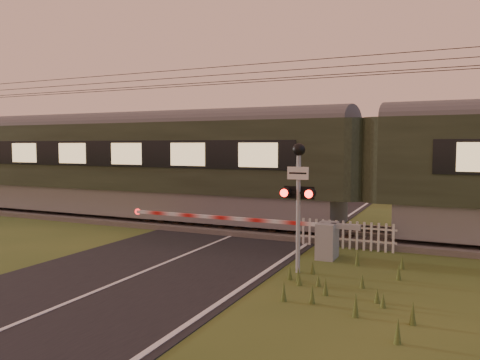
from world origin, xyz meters
The scene contains 8 objects.
ground centered at (0.00, 0.00, 0.00)m, with size 160.00×160.00×0.00m, color #364C1D.
road centered at (0.02, -0.23, 0.01)m, with size 6.00×140.00×0.03m.
track_bed centered at (0.00, 6.50, 0.07)m, with size 140.00×3.40×0.39m.
overhead_wires centered at (0.00, 6.50, 5.72)m, with size 120.00×0.62×0.62m.
train centered at (4.31, 6.50, 2.38)m, with size 45.02×3.10×4.20m.
boom_gate centered at (3.33, 3.18, 0.57)m, with size 7.44×0.77×1.03m.
crossing_signal centered at (3.47, 1.44, 2.20)m, with size 0.81×0.34×3.20m.
picket_fence centered at (4.01, 4.60, 0.43)m, with size 2.93×0.07×0.86m.
Camera 1 is at (6.90, -9.49, 3.15)m, focal length 35.00 mm.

